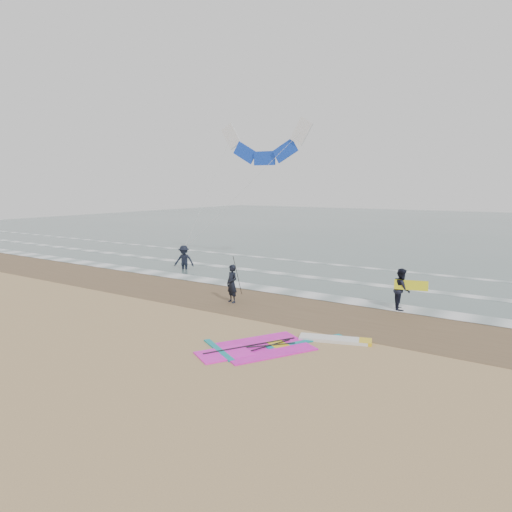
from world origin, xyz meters
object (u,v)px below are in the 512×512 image
Objects in this scene: windsurf_rig at (283,345)px; person_standing at (232,284)px; person_wading at (184,255)px; surf_kite at (264,146)px; person_walking at (401,289)px.

person_standing is (-4.60, 3.56, 0.80)m from windsurf_rig.
person_wading is 0.23× the size of surf_kite.
surf_kite is (-8.90, 13.06, 7.49)m from windsurf_rig.
person_wading is 8.59m from surf_kite.
windsurf_rig is 6.73m from person_walking.
windsurf_rig is at bearing -59.54° from person_wading.
person_walking is (1.90, 6.41, 0.83)m from windsurf_rig.
person_wading reaches higher than person_standing.
person_standing is 0.97× the size of person_walking.
windsurf_rig is 0.61× the size of surf_kite.
person_standing is 7.09m from person_walking.
person_walking is 13.62m from person_wading.
person_wading reaches higher than windsurf_rig.
windsurf_rig is 2.80× the size of person_walking.
windsurf_rig is 14.26m from person_wading.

